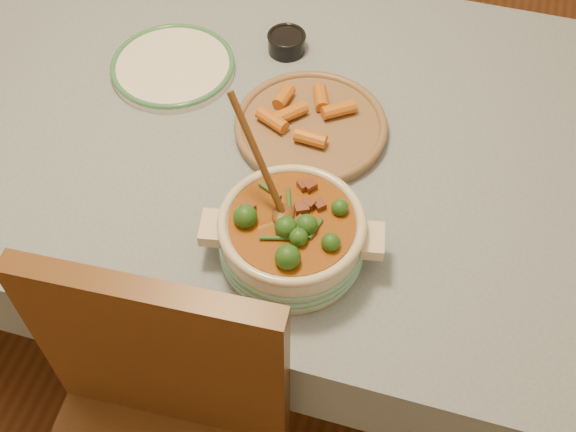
# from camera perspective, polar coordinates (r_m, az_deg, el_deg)

# --- Properties ---
(floor) EXTENTS (4.50, 4.50, 0.00)m
(floor) POSITION_cam_1_polar(r_m,az_deg,el_deg) (2.19, -2.17, -6.23)
(floor) COLOR #4E2B16
(floor) RESTS_ON ground
(dining_table) EXTENTS (1.68, 1.08, 0.76)m
(dining_table) POSITION_cam_1_polar(r_m,az_deg,el_deg) (1.65, -2.88, 5.53)
(dining_table) COLOR brown
(dining_table) RESTS_ON floor
(stew_casserole) EXTENTS (0.34, 0.30, 0.31)m
(stew_casserole) POSITION_cam_1_polar(r_m,az_deg,el_deg) (1.30, 0.28, -1.39)
(stew_casserole) COLOR beige
(stew_casserole) RESTS_ON dining_table
(white_plate) EXTENTS (0.37, 0.37, 0.02)m
(white_plate) POSITION_cam_1_polar(r_m,az_deg,el_deg) (1.70, -9.08, 11.61)
(white_plate) COLOR white
(white_plate) RESTS_ON dining_table
(condiment_bowl) EXTENTS (0.11, 0.11, 0.05)m
(condiment_bowl) POSITION_cam_1_polar(r_m,az_deg,el_deg) (1.72, -0.11, 13.62)
(condiment_bowl) COLOR black
(condiment_bowl) RESTS_ON dining_table
(fried_plate) EXTENTS (0.40, 0.40, 0.05)m
(fried_plate) POSITION_cam_1_polar(r_m,az_deg,el_deg) (1.54, 1.81, 7.22)
(fried_plate) COLOR #816247
(fried_plate) RESTS_ON dining_table
(chair_far) EXTENTS (0.41, 0.41, 0.83)m
(chair_far) POSITION_cam_1_polar(r_m,az_deg,el_deg) (2.32, 4.53, 15.48)
(chair_far) COLOR brown
(chair_far) RESTS_ON floor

